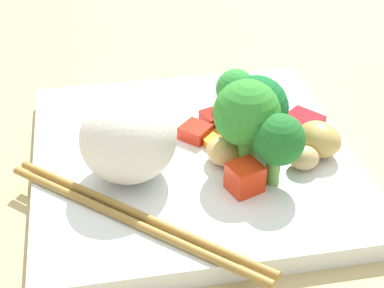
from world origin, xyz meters
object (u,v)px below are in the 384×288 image
(broccoli_floret_1, at_px, (255,106))
(chopstick_pair, at_px, (134,217))
(carrot_slice_3, at_px, (269,124))
(rice_mound, at_px, (128,139))
(square_plate, at_px, (193,160))

(broccoli_floret_1, height_order, chopstick_pair, broccoli_floret_1)
(broccoli_floret_1, distance_m, carrot_slice_3, 0.05)
(chopstick_pair, bearing_deg, rice_mound, 129.26)
(rice_mound, xyz_separation_m, broccoli_floret_1, (-0.03, 0.11, 0.00))
(square_plate, relative_size, rice_mound, 3.52)
(broccoli_floret_1, distance_m, chopstick_pair, 0.15)
(rice_mound, relative_size, chopstick_pair, 0.42)
(rice_mound, relative_size, carrot_slice_3, 2.47)
(square_plate, height_order, carrot_slice_3, carrot_slice_3)
(chopstick_pair, bearing_deg, broccoli_floret_1, 78.81)
(rice_mound, bearing_deg, chopstick_pair, -3.31)
(square_plate, xyz_separation_m, chopstick_pair, (0.08, -0.06, 0.01))
(square_plate, relative_size, broccoli_floret_1, 4.03)
(broccoli_floret_1, bearing_deg, chopstick_pair, -53.77)
(carrot_slice_3, bearing_deg, broccoli_floret_1, -44.25)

